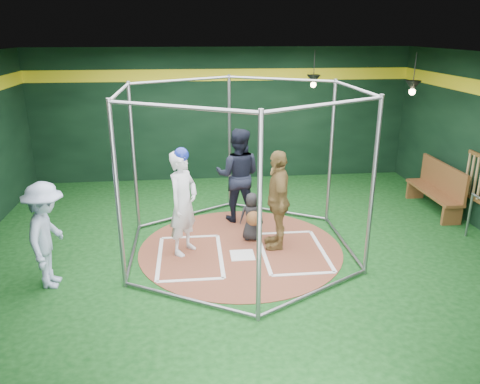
{
  "coord_description": "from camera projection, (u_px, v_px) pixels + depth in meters",
  "views": [
    {
      "loc": [
        -0.86,
        -7.92,
        3.91
      ],
      "look_at": [
        0.0,
        0.1,
        1.1
      ],
      "focal_mm": 35.0,
      "sensor_mm": 36.0,
      "label": 1
    }
  ],
  "objects": [
    {
      "name": "room_shell",
      "position": [
        241.0,
        159.0,
        8.24
      ],
      "size": [
        10.1,
        9.1,
        3.53
      ],
      "color": "#0C350F",
      "rests_on": "ground"
    },
    {
      "name": "clay_disc",
      "position": [
        241.0,
        248.0,
        8.81
      ],
      "size": [
        3.8,
        3.8,
        0.01
      ],
      "primitive_type": "cylinder",
      "color": "brown",
      "rests_on": "ground"
    },
    {
      "name": "home_plate",
      "position": [
        242.0,
        255.0,
        8.52
      ],
      "size": [
        0.43,
        0.43,
        0.01
      ],
      "primitive_type": "cube",
      "color": "white",
      "rests_on": "clay_disc"
    },
    {
      "name": "batter_box_left",
      "position": [
        190.0,
        256.0,
        8.48
      ],
      "size": [
        1.17,
        1.77,
        0.01
      ],
      "color": "white",
      "rests_on": "clay_disc"
    },
    {
      "name": "batter_box_right",
      "position": [
        293.0,
        251.0,
        8.67
      ],
      "size": [
        1.17,
        1.77,
        0.01
      ],
      "color": "white",
      "rests_on": "clay_disc"
    },
    {
      "name": "batting_cage",
      "position": [
        241.0,
        173.0,
        8.32
      ],
      "size": [
        4.05,
        4.67,
        3.0
      ],
      "color": "gray",
      "rests_on": "ground"
    },
    {
      "name": "pendant_lamp_near",
      "position": [
        314.0,
        80.0,
        11.51
      ],
      "size": [
        0.34,
        0.34,
        0.9
      ],
      "color": "black",
      "rests_on": "room_shell"
    },
    {
      "name": "pendant_lamp_far",
      "position": [
        413.0,
        86.0,
        10.19
      ],
      "size": [
        0.34,
        0.34,
        0.9
      ],
      "color": "black",
      "rests_on": "room_shell"
    },
    {
      "name": "batter_figure",
      "position": [
        183.0,
        202.0,
        8.36
      ],
      "size": [
        0.77,
        0.83,
        1.98
      ],
      "color": "silver",
      "rests_on": "clay_disc"
    },
    {
      "name": "visitor_leopard",
      "position": [
        278.0,
        200.0,
        8.61
      ],
      "size": [
        0.53,
        1.12,
        1.87
      ],
      "primitive_type": "imported",
      "rotation": [
        0.0,
        0.0,
        -1.64
      ],
      "color": "#9F8044",
      "rests_on": "clay_disc"
    },
    {
      "name": "catcher_figure",
      "position": [
        252.0,
        217.0,
        9.01
      ],
      "size": [
        0.48,
        0.56,
        0.95
      ],
      "color": "black",
      "rests_on": "clay_disc"
    },
    {
      "name": "umpire",
      "position": [
        238.0,
        175.0,
        9.84
      ],
      "size": [
        1.12,
        0.96,
        1.99
      ],
      "primitive_type": "imported",
      "rotation": [
        0.0,
        0.0,
        2.91
      ],
      "color": "black",
      "rests_on": "clay_disc"
    },
    {
      "name": "bystander_blue",
      "position": [
        47.0,
        235.0,
        7.31
      ],
      "size": [
        0.65,
        1.12,
        1.73
      ],
      "primitive_type": "imported",
      "rotation": [
        0.0,
        0.0,
        1.56
      ],
      "color": "#A2B5D7",
      "rests_on": "ground"
    },
    {
      "name": "dugout_bench",
      "position": [
        438.0,
        187.0,
        10.51
      ],
      "size": [
        0.44,
        1.88,
        1.1
      ],
      "color": "brown",
      "rests_on": "ground"
    }
  ]
}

